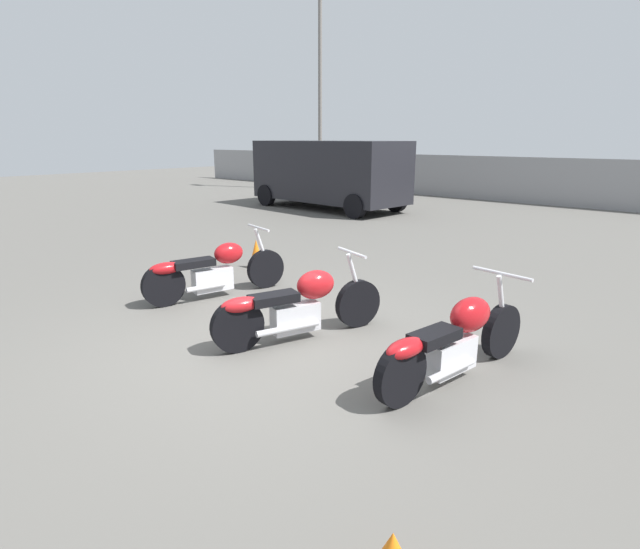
{
  "coord_description": "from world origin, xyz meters",
  "views": [
    {
      "loc": [
        3.75,
        -3.47,
        2.21
      ],
      "look_at": [
        0.0,
        0.8,
        0.65
      ],
      "focal_mm": 28.0,
      "sensor_mm": 36.0,
      "label": 1
    }
  ],
  "objects_px": {
    "motorcycle_slot_0": "(213,270)",
    "parked_van": "(329,171)",
    "traffic_cone_far": "(256,254)",
    "light_pole_left": "(320,74)",
    "motorcycle_slot_1": "(298,306)",
    "motorcycle_slot_2": "(454,340)"
  },
  "relations": [
    {
      "from": "motorcycle_slot_1",
      "to": "motorcycle_slot_0",
      "type": "bearing_deg",
      "value": -170.11
    },
    {
      "from": "motorcycle_slot_2",
      "to": "parked_van",
      "type": "xyz_separation_m",
      "value": [
        -8.56,
        8.25,
        0.78
      ]
    },
    {
      "from": "motorcycle_slot_0",
      "to": "traffic_cone_far",
      "type": "height_order",
      "value": "motorcycle_slot_0"
    },
    {
      "from": "parked_van",
      "to": "traffic_cone_far",
      "type": "height_order",
      "value": "parked_van"
    },
    {
      "from": "traffic_cone_far",
      "to": "light_pole_left",
      "type": "bearing_deg",
      "value": 126.71
    },
    {
      "from": "light_pole_left",
      "to": "parked_van",
      "type": "bearing_deg",
      "value": -46.06
    },
    {
      "from": "light_pole_left",
      "to": "traffic_cone_far",
      "type": "bearing_deg",
      "value": -53.29
    },
    {
      "from": "traffic_cone_far",
      "to": "motorcycle_slot_2",
      "type": "bearing_deg",
      "value": -19.33
    },
    {
      "from": "motorcycle_slot_0",
      "to": "parked_van",
      "type": "height_order",
      "value": "parked_van"
    },
    {
      "from": "motorcycle_slot_2",
      "to": "motorcycle_slot_0",
      "type": "bearing_deg",
      "value": -172.08
    },
    {
      "from": "motorcycle_slot_1",
      "to": "parked_van",
      "type": "distance_m",
      "value": 10.9
    },
    {
      "from": "light_pole_left",
      "to": "traffic_cone_far",
      "type": "height_order",
      "value": "light_pole_left"
    },
    {
      "from": "light_pole_left",
      "to": "motorcycle_slot_2",
      "type": "relative_size",
      "value": 3.88
    },
    {
      "from": "motorcycle_slot_0",
      "to": "parked_van",
      "type": "distance_m",
      "value": 9.51
    },
    {
      "from": "light_pole_left",
      "to": "traffic_cone_far",
      "type": "xyz_separation_m",
      "value": [
        8.24,
        -11.04,
        -4.51
      ]
    },
    {
      "from": "parked_van",
      "to": "motorcycle_slot_1",
      "type": "bearing_deg",
      "value": 42.54
    },
    {
      "from": "light_pole_left",
      "to": "motorcycle_slot_2",
      "type": "distance_m",
      "value": 18.5
    },
    {
      "from": "motorcycle_slot_2",
      "to": "traffic_cone_far",
      "type": "distance_m",
      "value": 4.82
    },
    {
      "from": "parked_van",
      "to": "traffic_cone_far",
      "type": "relative_size",
      "value": 10.46
    },
    {
      "from": "motorcycle_slot_0",
      "to": "parked_van",
      "type": "xyz_separation_m",
      "value": [
        -4.8,
        8.17,
        0.79
      ]
    },
    {
      "from": "motorcycle_slot_0",
      "to": "motorcycle_slot_2",
      "type": "height_order",
      "value": "motorcycle_slot_0"
    },
    {
      "from": "motorcycle_slot_1",
      "to": "light_pole_left",
      "type": "bearing_deg",
      "value": 149.87
    }
  ]
}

